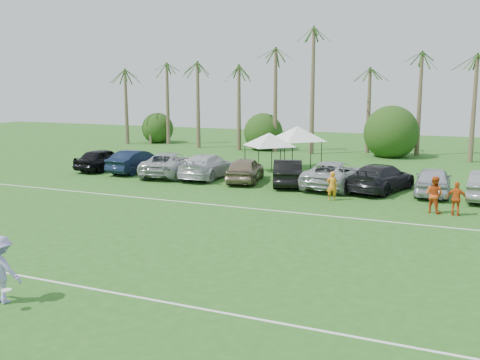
% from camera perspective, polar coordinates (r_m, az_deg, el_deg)
% --- Properties ---
extents(field_lines, '(80.00, 12.10, 0.01)m').
position_cam_1_polar(field_lines, '(23.01, -10.08, -5.57)').
color(field_lines, white).
rests_on(field_lines, ground).
extents(palm_tree_0, '(2.40, 2.40, 8.90)m').
position_cam_1_polar(palm_tree_0, '(59.39, -12.19, 11.11)').
color(palm_tree_0, brown).
rests_on(palm_tree_0, ground).
extents(palm_tree_1, '(2.40, 2.40, 9.90)m').
position_cam_1_polar(palm_tree_1, '(56.67, -8.01, 12.18)').
color(palm_tree_1, brown).
rests_on(palm_tree_1, ground).
extents(palm_tree_2, '(2.40, 2.40, 10.90)m').
position_cam_1_polar(palm_tree_2, '(54.30, -3.39, 13.26)').
color(palm_tree_2, brown).
rests_on(palm_tree_2, ground).
extents(palm_tree_3, '(2.40, 2.40, 11.90)m').
position_cam_1_polar(palm_tree_3, '(52.68, 0.61, 14.30)').
color(palm_tree_3, brown).
rests_on(palm_tree_3, ground).
extents(palm_tree_4, '(2.40, 2.40, 8.90)m').
position_cam_1_polar(palm_tree_4, '(51.14, 4.83, 11.50)').
color(palm_tree_4, brown).
rests_on(palm_tree_4, ground).
extents(palm_tree_5, '(2.40, 2.40, 9.90)m').
position_cam_1_polar(palm_tree_5, '(50.04, 9.29, 12.44)').
color(palm_tree_5, brown).
rests_on(palm_tree_5, ground).
extents(palm_tree_6, '(2.40, 2.40, 10.90)m').
position_cam_1_polar(palm_tree_6, '(49.25, 13.96, 13.33)').
color(palm_tree_6, brown).
rests_on(palm_tree_6, ground).
extents(palm_tree_7, '(2.40, 2.40, 11.90)m').
position_cam_1_polar(palm_tree_7, '(48.79, 18.78, 14.13)').
color(palm_tree_7, brown).
rests_on(palm_tree_7, ground).
extents(bush_tree_0, '(4.00, 4.00, 4.00)m').
position_cam_1_polar(bush_tree_0, '(58.69, -9.02, 5.67)').
color(bush_tree_0, brown).
rests_on(bush_tree_0, ground).
extents(bush_tree_1, '(4.00, 4.00, 4.00)m').
position_cam_1_polar(bush_tree_1, '(52.91, 3.02, 5.31)').
color(bush_tree_1, brown).
rests_on(bush_tree_1, ground).
extents(bush_tree_2, '(4.00, 4.00, 4.00)m').
position_cam_1_polar(bush_tree_2, '(50.03, 16.06, 4.67)').
color(bush_tree_2, brown).
rests_on(bush_tree_2, ground).
extents(sideline_player_a, '(0.67, 0.55, 1.59)m').
position_cam_1_polar(sideline_player_a, '(29.28, 9.78, -0.62)').
color(sideline_player_a, orange).
rests_on(sideline_player_a, ground).
extents(sideline_player_b, '(1.09, 0.99, 1.82)m').
position_cam_1_polar(sideline_player_b, '(27.67, 19.99, -1.47)').
color(sideline_player_b, '#D24A17').
rests_on(sideline_player_b, ground).
extents(sideline_player_c, '(0.98, 0.46, 1.64)m').
position_cam_1_polar(sideline_player_c, '(27.47, 22.09, -1.87)').
color(sideline_player_c, '#D95418').
rests_on(sideline_player_c, ground).
extents(canopy_tent_left, '(4.09, 4.09, 3.31)m').
position_cam_1_polar(canopy_tent_left, '(38.14, 3.14, 5.06)').
color(canopy_tent_left, black).
rests_on(canopy_tent_left, ground).
extents(canopy_tent_right, '(4.56, 4.56, 3.69)m').
position_cam_1_polar(canopy_tent_right, '(40.10, 6.16, 5.72)').
color(canopy_tent_right, black).
rests_on(canopy_tent_right, ground).
extents(frisbee_player, '(1.39, 0.94, 1.97)m').
position_cam_1_polar(frisbee_player, '(16.82, -24.15, -8.70)').
color(frisbee_player, '#9F97D6').
rests_on(frisbee_player, ground).
extents(parked_car_0, '(2.22, 4.88, 1.62)m').
position_cam_1_polar(parked_car_0, '(40.47, -14.38, 2.16)').
color(parked_car_0, black).
rests_on(parked_car_0, ground).
extents(parked_car_1, '(2.05, 5.03, 1.62)m').
position_cam_1_polar(parked_car_1, '(38.87, -10.96, 1.97)').
color(parked_car_1, black).
rests_on(parked_car_1, ground).
extents(parked_car_2, '(3.74, 6.24, 1.62)m').
position_cam_1_polar(parked_car_2, '(37.17, -7.49, 1.71)').
color(parked_car_2, '#A4A7AB').
rests_on(parked_car_2, ground).
extents(parked_car_3, '(2.31, 5.61, 1.62)m').
position_cam_1_polar(parked_car_3, '(35.94, -3.45, 1.49)').
color(parked_car_3, silver).
rests_on(parked_car_3, ground).
extents(parked_car_4, '(2.82, 5.05, 1.62)m').
position_cam_1_polar(parked_car_4, '(34.45, 0.55, 1.14)').
color(parked_car_4, '#7F6D56').
rests_on(parked_car_4, ground).
extents(parked_car_5, '(3.18, 5.21, 1.62)m').
position_cam_1_polar(parked_car_5, '(33.51, 5.10, 0.85)').
color(parked_car_5, black).
rests_on(parked_car_5, ground).
extents(parked_car_6, '(3.02, 5.98, 1.62)m').
position_cam_1_polar(parked_car_6, '(32.97, 9.94, 0.59)').
color(parked_car_6, '#ABAEB2').
rests_on(parked_car_6, ground).
extents(parked_car_7, '(3.77, 6.00, 1.62)m').
position_cam_1_polar(parked_car_7, '(32.42, 14.85, 0.24)').
color(parked_car_7, black).
rests_on(parked_car_7, ground).
extents(parked_car_8, '(2.09, 4.83, 1.62)m').
position_cam_1_polar(parked_car_8, '(32.19, 19.89, -0.09)').
color(parked_car_8, '#AEB0BB').
rests_on(parked_car_8, ground).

